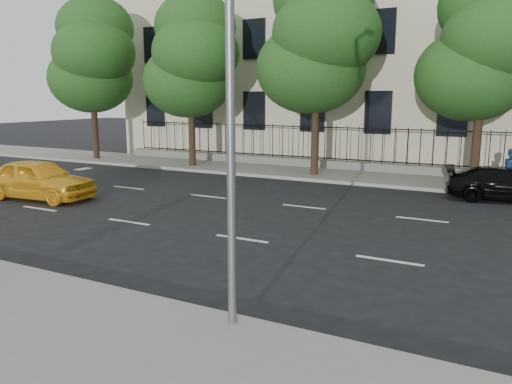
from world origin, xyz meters
TOP-DOWN VIEW (x-y plane):
  - ground at (0.00, 0.00)m, footprint 120.00×120.00m
  - near_sidewalk at (0.00, -4.00)m, footprint 60.00×4.00m
  - far_sidewalk at (0.00, 14.00)m, footprint 60.00×4.00m
  - lane_markings at (0.00, 4.75)m, footprint 49.60×4.62m
  - masonry_building at (0.00, 22.95)m, footprint 34.60×12.11m
  - iron_fence at (0.00, 15.70)m, footprint 30.00×0.50m
  - street_light at (2.50, -1.77)m, footprint 0.25×3.32m
  - tree_a at (-15.96, 13.36)m, footprint 5.71×5.31m
  - tree_b at (-8.96, 13.36)m, footprint 5.53×5.12m
  - tree_c at (-1.96, 13.36)m, footprint 5.89×5.50m
  - tree_d at (5.04, 13.36)m, footprint 5.34×4.94m
  - yellow_taxi at (-9.39, 3.66)m, footprint 4.59×2.20m
  - black_sedan at (6.31, 11.37)m, footprint 4.51×2.28m
  - pedestrian_far at (6.37, 13.16)m, footprint 0.65×0.82m

SIDE VIEW (x-z plane):
  - ground at x=0.00m, z-range 0.00..0.00m
  - lane_markings at x=0.00m, z-range 0.00..0.01m
  - near_sidewalk at x=0.00m, z-range 0.00..0.15m
  - far_sidewalk at x=0.00m, z-range 0.00..0.15m
  - black_sedan at x=6.31m, z-range 0.00..1.26m
  - iron_fence at x=0.00m, z-range -0.45..1.75m
  - yellow_taxi at x=-9.39m, z-range 0.00..1.51m
  - pedestrian_far at x=6.37m, z-range 0.15..1.80m
  - street_light at x=2.50m, z-range 1.12..9.17m
  - tree_d at x=5.04m, z-range 1.42..10.26m
  - tree_b at x=-8.96m, z-range 1.35..10.33m
  - tree_a at x=-15.96m, z-range 1.43..10.82m
  - tree_c at x=-1.96m, z-range 1.51..11.31m
  - masonry_building at x=0.00m, z-range -0.23..18.27m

